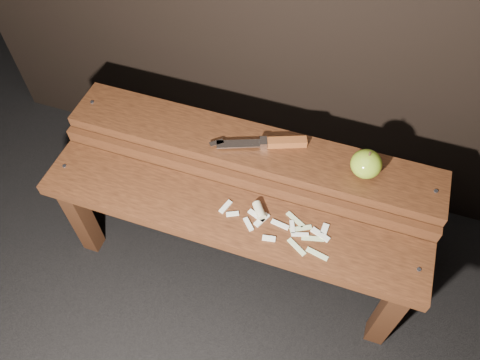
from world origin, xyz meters
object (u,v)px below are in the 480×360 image
(bench_front_tier, at_px, (227,228))
(knife, at_px, (274,143))
(apple, at_px, (366,164))
(bench_rear_tier, at_px, (250,162))

(bench_front_tier, bearing_deg, knife, 74.45)
(bench_front_tier, height_order, apple, apple)
(bench_front_tier, xyz_separation_m, apple, (0.35, 0.23, 0.19))
(bench_front_tier, xyz_separation_m, bench_rear_tier, (0.00, 0.23, 0.06))
(bench_front_tier, height_order, knife, knife)
(bench_front_tier, xyz_separation_m, knife, (0.07, 0.25, 0.16))
(bench_front_tier, distance_m, bench_rear_tier, 0.23)
(bench_front_tier, relative_size, bench_rear_tier, 1.00)
(bench_rear_tier, relative_size, knife, 4.14)
(apple, relative_size, knife, 0.33)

